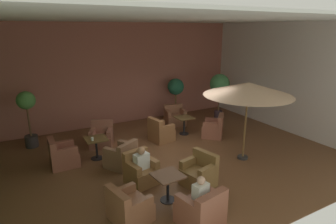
{
  "coord_description": "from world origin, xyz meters",
  "views": [
    {
      "loc": [
        -4.27,
        -7.28,
        3.94
      ],
      "look_at": [
        0.0,
        0.41,
        1.35
      ],
      "focal_mm": 30.45,
      "sensor_mm": 36.0,
      "label": 1
    }
  ],
  "objects_px": {
    "cafe_table_mid_center": "(168,181)",
    "armchair_mid_center_south": "(199,173)",
    "armchair_front_right_east": "(214,128)",
    "iced_drink_cup": "(92,139)",
    "potted_tree_left_corner": "(176,90)",
    "armchair_front_right_north": "(161,132)",
    "armchair_mid_center_north": "(129,208)",
    "patio_umbrella_tall_red": "(248,89)",
    "armchair_front_left_south": "(122,157)",
    "potted_tree_mid_right": "(27,111)",
    "armchair_front_left_north": "(102,137)",
    "patron_by_window": "(141,159)",
    "potted_tree_mid_left": "(220,86)",
    "armchair_mid_center_east": "(201,210)",
    "cafe_table_front_right": "(184,122)",
    "armchair_mid_center_west": "(141,171)",
    "armchair_front_left_east": "(63,156)",
    "patron_blue_shirt": "(201,192)",
    "cafe_table_front_left": "(96,144)",
    "armchair_front_right_south": "(175,118)"
  },
  "relations": [
    {
      "from": "cafe_table_front_right",
      "to": "armchair_front_right_north",
      "type": "relative_size",
      "value": 0.77
    },
    {
      "from": "armchair_front_right_south",
      "to": "cafe_table_mid_center",
      "type": "xyz_separation_m",
      "value": [
        -2.95,
        -4.71,
        0.19
      ]
    },
    {
      "from": "cafe_table_front_left",
      "to": "patio_umbrella_tall_red",
      "type": "xyz_separation_m",
      "value": [
        4.01,
        -2.22,
        1.72
      ]
    },
    {
      "from": "armchair_front_right_north",
      "to": "armchair_mid_center_south",
      "type": "distance_m",
      "value": 3.21
    },
    {
      "from": "armchair_front_left_east",
      "to": "patron_blue_shirt",
      "type": "bearing_deg",
      "value": -63.55
    },
    {
      "from": "armchair_mid_center_north",
      "to": "patio_umbrella_tall_red",
      "type": "height_order",
      "value": "patio_umbrella_tall_red"
    },
    {
      "from": "armchair_mid_center_west",
      "to": "patio_umbrella_tall_red",
      "type": "bearing_deg",
      "value": -3.76
    },
    {
      "from": "armchair_front_right_east",
      "to": "iced_drink_cup",
      "type": "xyz_separation_m",
      "value": [
        -4.52,
        0.13,
        0.41
      ]
    },
    {
      "from": "armchair_front_left_south",
      "to": "cafe_table_front_left",
      "type": "bearing_deg",
      "value": 120.05
    },
    {
      "from": "armchair_front_right_east",
      "to": "cafe_table_front_left",
      "type": "bearing_deg",
      "value": 176.63
    },
    {
      "from": "armchair_front_left_east",
      "to": "patron_by_window",
      "type": "height_order",
      "value": "patron_by_window"
    },
    {
      "from": "armchair_front_left_south",
      "to": "cafe_table_front_right",
      "type": "height_order",
      "value": "armchair_front_left_south"
    },
    {
      "from": "cafe_table_mid_center",
      "to": "armchair_mid_center_south",
      "type": "distance_m",
      "value": 1.11
    },
    {
      "from": "patron_by_window",
      "to": "iced_drink_cup",
      "type": "relative_size",
      "value": 5.54
    },
    {
      "from": "cafe_table_front_right",
      "to": "armchair_front_right_east",
      "type": "relative_size",
      "value": 0.65
    },
    {
      "from": "armchair_front_left_north",
      "to": "potted_tree_left_corner",
      "type": "bearing_deg",
      "value": 21.55
    },
    {
      "from": "cafe_table_front_left",
      "to": "armchair_front_left_south",
      "type": "relative_size",
      "value": 0.64
    },
    {
      "from": "armchair_mid_center_south",
      "to": "patron_blue_shirt",
      "type": "xyz_separation_m",
      "value": [
        -0.88,
        -1.28,
        0.41
      ]
    },
    {
      "from": "armchair_mid_center_east",
      "to": "armchair_mid_center_west",
      "type": "height_order",
      "value": "armchair_mid_center_west"
    },
    {
      "from": "armchair_front_left_north",
      "to": "potted_tree_mid_right",
      "type": "distance_m",
      "value": 2.59
    },
    {
      "from": "armchair_front_left_south",
      "to": "potted_tree_mid_left",
      "type": "relative_size",
      "value": 0.51
    },
    {
      "from": "armchair_front_right_east",
      "to": "armchair_front_right_south",
      "type": "bearing_deg",
      "value": 107.25
    },
    {
      "from": "armchair_front_right_east",
      "to": "armchair_mid_center_west",
      "type": "bearing_deg",
      "value": -155.1
    },
    {
      "from": "potted_tree_left_corner",
      "to": "armchair_front_right_north",
      "type": "bearing_deg",
      "value": -131.54
    },
    {
      "from": "potted_tree_left_corner",
      "to": "armchair_front_left_south",
      "type": "bearing_deg",
      "value": -138.91
    },
    {
      "from": "armchair_front_right_north",
      "to": "armchair_mid_center_east",
      "type": "distance_m",
      "value": 4.69
    },
    {
      "from": "armchair_front_right_south",
      "to": "patio_umbrella_tall_red",
      "type": "xyz_separation_m",
      "value": [
        0.22,
        -3.86,
        1.91
      ]
    },
    {
      "from": "cafe_table_mid_center",
      "to": "armchair_mid_center_north",
      "type": "distance_m",
      "value": 1.12
    },
    {
      "from": "potted_tree_mid_left",
      "to": "patron_by_window",
      "type": "bearing_deg",
      "value": -147.34
    },
    {
      "from": "armchair_mid_center_south",
      "to": "potted_tree_mid_right",
      "type": "relative_size",
      "value": 0.47
    },
    {
      "from": "cafe_table_mid_center",
      "to": "armchair_front_left_north",
      "type": "bearing_deg",
      "value": 95.92
    },
    {
      "from": "armchair_mid_center_south",
      "to": "potted_tree_left_corner",
      "type": "height_order",
      "value": "potted_tree_left_corner"
    },
    {
      "from": "armchair_front_left_south",
      "to": "armchair_mid_center_east",
      "type": "xyz_separation_m",
      "value": [
        0.54,
        -3.28,
        0.01
      ]
    },
    {
      "from": "armchair_front_left_north",
      "to": "patron_blue_shirt",
      "type": "relative_size",
      "value": 1.53
    },
    {
      "from": "armchair_mid_center_east",
      "to": "patron_by_window",
      "type": "bearing_deg",
      "value": 101.03
    },
    {
      "from": "potted_tree_left_corner",
      "to": "potted_tree_mid_right",
      "type": "bearing_deg",
      "value": -175.96
    },
    {
      "from": "armchair_mid_center_south",
      "to": "patron_by_window",
      "type": "relative_size",
      "value": 1.52
    },
    {
      "from": "armchair_mid_center_north",
      "to": "patron_by_window",
      "type": "xyz_separation_m",
      "value": [
        0.86,
        1.25,
        0.39
      ]
    },
    {
      "from": "armchair_front_left_north",
      "to": "patio_umbrella_tall_red",
      "type": "distance_m",
      "value": 5.13
    },
    {
      "from": "iced_drink_cup",
      "to": "armchair_mid_center_west",
      "type": "bearing_deg",
      "value": -67.87
    },
    {
      "from": "armchair_front_right_east",
      "to": "potted_tree_left_corner",
      "type": "bearing_deg",
      "value": 91.59
    },
    {
      "from": "armchair_front_left_east",
      "to": "armchair_front_right_east",
      "type": "xyz_separation_m",
      "value": [
        5.39,
        -0.26,
        -0.0
      ]
    },
    {
      "from": "potted_tree_mid_left",
      "to": "potted_tree_mid_right",
      "type": "height_order",
      "value": "potted_tree_mid_left"
    },
    {
      "from": "armchair_front_left_east",
      "to": "cafe_table_front_left",
      "type": "bearing_deg",
      "value": -0.3
    },
    {
      "from": "armchair_front_left_north",
      "to": "patron_by_window",
      "type": "height_order",
      "value": "patron_by_window"
    },
    {
      "from": "armchair_front_right_north",
      "to": "armchair_front_left_east",
      "type": "bearing_deg",
      "value": -174.53
    },
    {
      "from": "armchair_front_right_east",
      "to": "patron_blue_shirt",
      "type": "distance_m",
      "value": 5.11
    },
    {
      "from": "armchair_mid_center_north",
      "to": "potted_tree_mid_left",
      "type": "bearing_deg",
      "value": 37.12
    },
    {
      "from": "cafe_table_front_left",
      "to": "armchair_mid_center_east",
      "type": "distance_m",
      "value": 4.28
    },
    {
      "from": "armchair_front_right_east",
      "to": "iced_drink_cup",
      "type": "distance_m",
      "value": 4.54
    }
  ]
}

